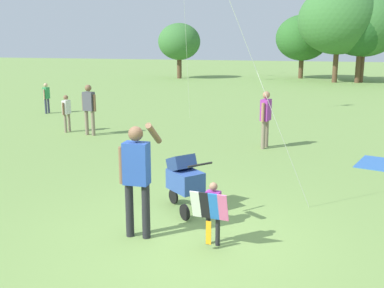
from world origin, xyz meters
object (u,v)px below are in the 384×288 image
Objects in this scene: person_adult_flyer at (137,171)px; person_kid_running at (266,115)px; child_with_butterfly_kite at (212,208)px; person_sitting_far at (46,96)px; stroller at (185,178)px; person_red_shirt at (89,106)px; picnic_blanket at (383,164)px; person_couple_left at (67,110)px.

person_kid_running is at bearing 79.41° from person_adult_flyer.
child_with_butterfly_kite is 14.00m from person_sitting_far.
person_red_shirt reaches higher than stroller.
stroller reaches higher than picnic_blanket.
person_sitting_far is 10.17m from person_kid_running.
person_sitting_far is 13.38m from picnic_blanket.
person_red_shirt is 1.29× the size of person_sitting_far.
person_adult_flyer is at bearing -100.59° from person_kid_running.
person_red_shirt is at bearing 129.10° from child_with_butterfly_kite.
child_with_butterfly_kite reaches higher than picnic_blanket.
person_red_shirt is (-4.77, 5.55, 0.35)m from stroller.
person_couple_left is (-5.36, 7.11, -0.34)m from person_adult_flyer.
person_kid_running is at bearing 161.60° from picnic_blanket.
person_couple_left is at bearing -49.13° from person_sitting_far.
stroller is at bearing -49.34° from person_red_shirt.
person_adult_flyer is 1.49× the size of person_couple_left.
person_sitting_far is (-8.19, 10.39, -0.32)m from person_adult_flyer.
person_adult_flyer reaches higher than child_with_butterfly_kite.
person_red_shirt is at bearing 122.66° from person_adult_flyer.
child_with_butterfly_kite is at bearing -119.00° from picnic_blanket.
person_adult_flyer reaches higher than person_sitting_far.
stroller is 8.18m from person_couple_left.
child_with_butterfly_kite is 0.60× the size of person_red_shirt.
person_kid_running is at bearing 89.65° from child_with_butterfly_kite.
picnic_blanket is (4.25, 5.53, -1.05)m from person_adult_flyer.
person_red_shirt reaches higher than person_kid_running.
person_sitting_far is at bearing 157.74° from person_kid_running.
person_red_shirt is at bearing 130.66° from stroller.
person_adult_flyer is 1.37× the size of picnic_blanket.
person_kid_running reaches higher than child_with_butterfly_kite.
person_red_shirt is at bearing -42.96° from person_sitting_far.
child_with_butterfly_kite is 1.27m from person_adult_flyer.
picnic_blanket is (3.87, 4.24, -0.60)m from stroller.
person_couple_left is at bearing 132.56° from child_with_butterfly_kite.
child_with_butterfly_kite is 0.53× the size of person_adult_flyer.
stroller is (-0.80, 1.30, 0.02)m from child_with_butterfly_kite.
person_red_shirt reaches higher than picnic_blanket.
person_sitting_far is at bearing 128.26° from person_adult_flyer.
person_red_shirt is (-4.39, 6.85, -0.11)m from person_adult_flyer.
person_red_shirt is 8.79m from picnic_blanket.
person_red_shirt reaches higher than person_sitting_far.
person_kid_running is 3.33m from picnic_blanket.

